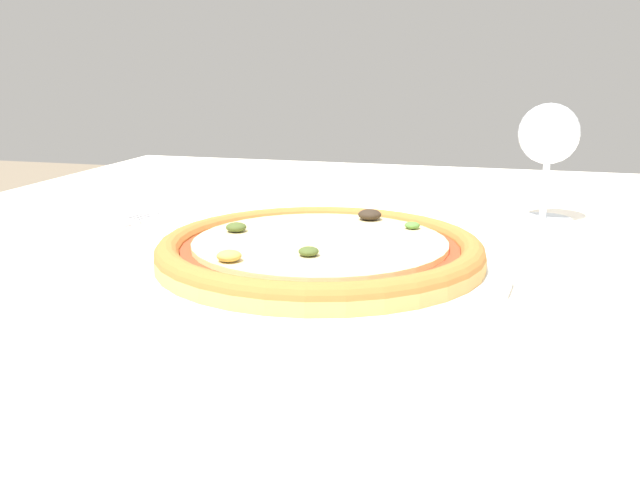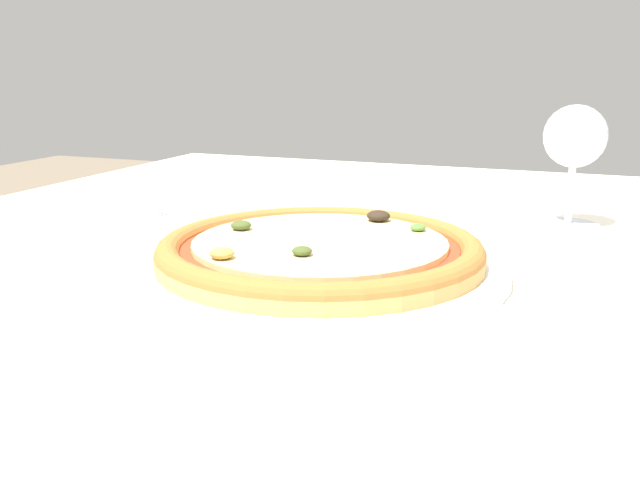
{
  "view_description": "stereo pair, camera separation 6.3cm",
  "coord_description": "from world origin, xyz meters",
  "px_view_note": "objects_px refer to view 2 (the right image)",
  "views": [
    {
      "loc": [
        -0.02,
        -0.7,
        0.92
      ],
      "look_at": [
        -0.19,
        -0.12,
        0.77
      ],
      "focal_mm": 40.0,
      "sensor_mm": 36.0,
      "label": 1
    },
    {
      "loc": [
        0.04,
        -0.68,
        0.92
      ],
      "look_at": [
        -0.19,
        -0.12,
        0.77
      ],
      "focal_mm": 40.0,
      "sensor_mm": 36.0,
      "label": 2
    }
  ],
  "objects_px": {
    "dining_table": "(541,332)",
    "wine_glass_far_left": "(575,142)",
    "pizza_plate": "(320,254)",
    "fork": "(135,223)"
  },
  "relations": [
    {
      "from": "dining_table",
      "to": "wine_glass_far_left",
      "type": "distance_m",
      "value": 0.23
    },
    {
      "from": "pizza_plate",
      "to": "wine_glass_far_left",
      "type": "xyz_separation_m",
      "value": [
        0.2,
        0.27,
        0.08
      ]
    },
    {
      "from": "pizza_plate",
      "to": "dining_table",
      "type": "bearing_deg",
      "value": 32.11
    },
    {
      "from": "pizza_plate",
      "to": "fork",
      "type": "height_order",
      "value": "pizza_plate"
    },
    {
      "from": "dining_table",
      "to": "wine_glass_far_left",
      "type": "xyz_separation_m",
      "value": [
        0.01,
        0.15,
        0.17
      ]
    },
    {
      "from": "fork",
      "to": "dining_table",
      "type": "bearing_deg",
      "value": 2.01
    },
    {
      "from": "dining_table",
      "to": "wine_glass_far_left",
      "type": "relative_size",
      "value": 10.69
    },
    {
      "from": "wine_glass_far_left",
      "to": "fork",
      "type": "bearing_deg",
      "value": -159.9
    },
    {
      "from": "dining_table",
      "to": "wine_glass_far_left",
      "type": "height_order",
      "value": "wine_glass_far_left"
    },
    {
      "from": "pizza_plate",
      "to": "wine_glass_far_left",
      "type": "relative_size",
      "value": 2.42
    }
  ]
}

